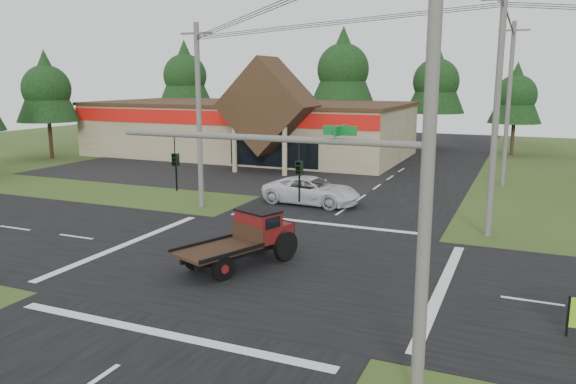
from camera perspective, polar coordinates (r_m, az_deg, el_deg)
The scene contains 18 objects.
ground at distance 23.05m, azimuth -2.29°, elevation -7.32°, with size 120.00×120.00×0.00m, color #334418.
road_ns at distance 23.05m, azimuth -2.29°, elevation -7.30°, with size 12.00×120.00×0.02m, color black.
road_ew at distance 23.05m, azimuth -2.29°, elevation -7.30°, with size 120.00×12.00×0.02m, color black.
parking_apron at distance 45.83m, azimuth -7.87°, elevation 2.03°, with size 28.00×14.00×0.02m, color black.
cvs_building at distance 55.50m, azimuth -3.82°, elevation 6.61°, with size 30.40×18.20×9.19m.
traffic_signal_mast at distance 13.06m, azimuth 6.48°, elevation -1.84°, with size 8.12×0.24×7.00m.
utility_pole_nr at distance 12.46m, azimuth 14.03°, elevation 2.94°, with size 2.00×0.30×11.00m.
utility_pole_nw at distance 32.79m, azimuth -9.04°, elevation 7.75°, with size 2.00×0.30×10.50m.
utility_pole_ne at distance 27.76m, azimuth 20.41°, elevation 7.58°, with size 2.00×0.30×11.50m.
utility_pole_n at distance 41.74m, azimuth 21.48°, elevation 8.35°, with size 2.00×0.30×11.20m.
tree_row_a at distance 71.55m, azimuth -10.43°, elevation 11.74°, with size 6.72×6.72×12.12m.
tree_row_b at distance 68.36m, azimuth -2.31°, elevation 10.82°, with size 5.60×5.60×10.10m.
tree_row_c at distance 63.74m, azimuth 5.61°, elevation 12.54°, with size 7.28×7.28×13.13m.
tree_row_d at distance 62.40m, azimuth 14.82°, elevation 11.02°, with size 6.16×6.16×11.11m.
tree_row_e at distance 59.72m, azimuth 22.16°, elevation 9.27°, with size 5.04×5.04×9.09m.
tree_side_w at distance 57.39m, azimuth -23.36°, elevation 9.80°, with size 5.60×5.60×10.10m.
antique_flatbed_truck at distance 22.56m, azimuth -5.00°, elevation -4.86°, with size 2.00×5.24×2.19m, color #520F0B, non-canonical shape.
white_pickup at distance 33.75m, azimuth 2.43°, elevation 0.14°, with size 2.70×5.85×1.63m, color silver.
Camera 1 is at (9.45, -19.68, 7.40)m, focal length 35.00 mm.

